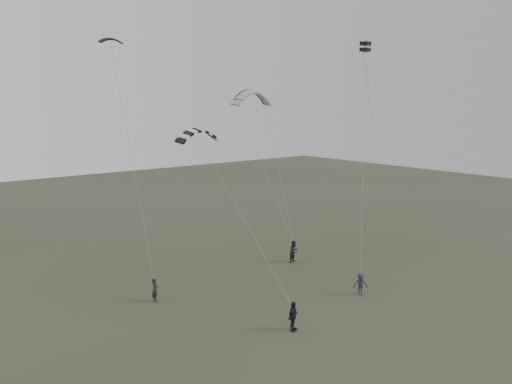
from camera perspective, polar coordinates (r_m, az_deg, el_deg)
ground at (r=32.91m, az=3.66°, el=-13.21°), size 140.00×140.00×0.00m
flyer_left at (r=34.43m, az=-11.47°, el=-10.90°), size 0.68×0.67×1.58m
flyer_right at (r=41.85m, az=4.38°, el=-6.78°), size 1.01×0.86×1.82m
flyer_center at (r=29.74m, az=4.25°, el=-13.98°), size 1.11×0.78×1.76m
flyer_far at (r=35.59m, az=11.86°, el=-10.25°), size 1.13×1.10×1.55m
kite_dark_small at (r=37.07m, az=-16.26°, el=16.45°), size 1.65×0.70×0.63m
kite_pale_large at (r=45.55m, az=-0.47°, el=11.39°), size 4.75×2.17×2.00m
kite_striped at (r=31.49m, az=-6.62°, el=7.04°), size 3.05×1.18×1.30m
kite_box at (r=39.49m, az=12.38°, el=15.92°), size 0.72×0.75×0.73m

